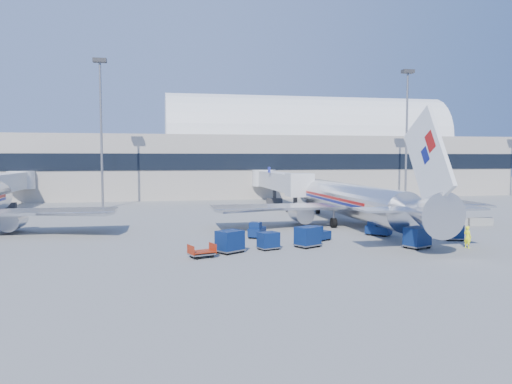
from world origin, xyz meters
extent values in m
plane|color=gray|center=(0.00, 0.00, 0.00)|extent=(260.00, 260.00, 0.00)
cube|color=#B2AA9E|center=(-25.00, 56.00, 6.00)|extent=(170.00, 28.00, 12.00)
cube|color=black|center=(-25.00, 42.05, 7.00)|extent=(170.00, 0.40, 3.00)
cylinder|color=white|center=(20.00, 56.00, 12.00)|extent=(60.00, 18.00, 18.00)
cylinder|color=silver|center=(10.00, 6.00, 2.90)|extent=(3.80, 28.00, 3.80)
sphere|color=silver|center=(10.00, 20.00, 2.90)|extent=(3.72, 3.72, 3.72)
cone|color=silver|center=(10.00, -11.00, 3.30)|extent=(3.80, 6.00, 3.80)
cube|color=#A90D0D|center=(10.00, 7.00, 3.15)|extent=(3.85, 20.16, 0.32)
cube|color=navy|center=(10.00, 7.00, 2.78)|extent=(3.85, 20.16, 0.32)
cube|color=white|center=(10.00, -11.50, 7.70)|extent=(0.35, 7.79, 8.74)
cube|color=silver|center=(10.00, -10.50, 3.50)|extent=(11.00, 3.00, 0.18)
cube|color=silver|center=(10.00, 5.00, 2.30)|extent=(32.00, 5.00, 0.28)
cylinder|color=#B7B7BC|center=(4.50, 6.50, 1.35)|extent=(2.10, 3.80, 2.10)
cylinder|color=#B7B7BC|center=(15.50, 6.50, 1.35)|extent=(2.10, 3.80, 2.10)
cylinder|color=black|center=(10.00, 17.00, 0.45)|extent=(0.40, 0.90, 0.90)
cylinder|color=#B7B7BC|center=(-26.50, 6.50, 1.35)|extent=(2.10, 3.80, 2.10)
cube|color=silver|center=(7.60, 30.00, 4.00)|extent=(2.70, 24.00, 2.70)
cube|color=silver|center=(7.60, 17.80, 4.00)|extent=(3.40, 3.20, 3.20)
cylinder|color=silver|center=(7.60, 41.50, 4.00)|extent=(4.40, 4.40, 3.00)
cube|color=#2D2D30|center=(7.60, 20.00, 1.80)|extent=(0.50, 0.50, 3.00)
cube|color=#2D2D30|center=(7.60, 20.00, 0.45)|extent=(2.60, 1.00, 0.90)
cube|color=#2D2D30|center=(7.60, 33.00, 1.80)|extent=(0.50, 0.50, 3.00)
cube|color=#2D2D30|center=(7.60, 33.00, 0.45)|extent=(2.60, 1.00, 0.90)
cube|color=navy|center=(6.00, 30.00, 5.80)|extent=(0.12, 1.40, 0.90)
cube|color=silver|center=(-34.40, 30.00, 4.00)|extent=(2.70, 24.00, 2.70)
cylinder|color=silver|center=(-34.40, 41.50, 4.00)|extent=(4.40, 4.40, 3.00)
cube|color=#2D2D30|center=(-34.40, 33.00, 1.80)|extent=(0.50, 0.50, 3.00)
cube|color=#2D2D30|center=(-34.40, 33.00, 0.45)|extent=(2.60, 1.00, 0.90)
cylinder|color=slate|center=(-20.00, 30.00, 11.00)|extent=(0.36, 0.36, 22.00)
cube|color=#2D2D30|center=(-20.00, 30.00, 22.30)|extent=(2.00, 1.20, 0.60)
cylinder|color=slate|center=(30.00, 30.00, 11.00)|extent=(0.36, 0.36, 22.00)
cube|color=#2D2D30|center=(30.00, 30.00, 22.30)|extent=(2.00, 1.20, 0.60)
cube|color=#9E9E96|center=(18.00, 2.00, 0.45)|extent=(3.00, 0.55, 0.90)
cube|color=#9E9E96|center=(21.30, 2.00, 0.45)|extent=(3.00, 0.55, 0.90)
cube|color=#9E9E96|center=(24.60, 2.00, 0.45)|extent=(3.00, 0.55, 0.90)
cube|color=#0A1D4C|center=(3.09, -4.49, 0.53)|extent=(2.47, 2.16, 0.73)
cube|color=#0A1D4C|center=(2.69, -4.76, 1.11)|extent=(1.26, 1.29, 0.68)
cylinder|color=black|center=(3.50, -3.70, 0.27)|extent=(0.57, 0.48, 0.54)
cube|color=#0A1D4C|center=(9.90, -2.62, 0.58)|extent=(2.51, 2.60, 0.79)
cube|color=#0A1D4C|center=(9.54, -2.23, 1.21)|extent=(1.41, 1.40, 0.73)
cylinder|color=black|center=(10.81, -2.93, 0.29)|extent=(0.56, 0.59, 0.59)
cube|color=#0A1D4C|center=(-2.25, -1.35, 0.57)|extent=(2.19, 2.68, 0.78)
cube|color=#0A1D4C|center=(-2.50, -1.81, 1.20)|extent=(1.36, 1.32, 0.73)
cylinder|color=black|center=(-2.27, -0.40, 0.29)|extent=(0.48, 0.62, 0.58)
cube|color=#0A1D4C|center=(1.02, -7.45, 1.02)|extent=(2.41, 2.24, 1.56)
cube|color=slate|center=(1.02, -7.45, 0.24)|extent=(2.53, 2.33, 0.11)
cylinder|color=black|center=(1.41, -6.58, 0.21)|extent=(0.46, 0.35, 0.43)
cube|color=#0A1D4C|center=(-2.58, -7.90, 0.85)|extent=(1.94, 1.72, 1.29)
cube|color=slate|center=(-2.58, -7.90, 0.20)|extent=(2.03, 1.80, 0.09)
cylinder|color=black|center=(-2.16, -7.23, 0.18)|extent=(0.38, 0.26, 0.36)
cube|color=#0A1D4C|center=(-6.00, -8.70, 1.05)|extent=(2.51, 2.38, 1.60)
cube|color=slate|center=(-6.00, -8.70, 0.24)|extent=(2.63, 2.49, 0.11)
cylinder|color=black|center=(-5.69, -7.77, 0.22)|extent=(0.47, 0.39, 0.44)
cube|color=#0A1D4C|center=(10.13, -9.77, 1.04)|extent=(2.43, 2.20, 1.59)
cube|color=slate|center=(10.13, -9.77, 0.24)|extent=(2.55, 2.30, 0.11)
cylinder|color=black|center=(10.59, -8.91, 0.22)|extent=(0.47, 0.34, 0.44)
cube|color=#0A1D4C|center=(15.66, -6.57, 0.87)|extent=(1.98, 1.75, 1.33)
cube|color=slate|center=(15.66, -6.57, 0.20)|extent=(2.08, 1.82, 0.09)
cylinder|color=black|center=(16.43, -6.30, 0.18)|extent=(0.39, 0.26, 0.37)
cube|color=slate|center=(-8.42, -10.22, 0.31)|extent=(2.28, 1.89, 0.11)
cube|color=maroon|center=(-8.42, -10.22, 0.49)|extent=(2.29, 1.93, 0.07)
cylinder|color=black|center=(-7.98, -9.56, 0.18)|extent=(0.38, 0.25, 0.36)
imported|color=#EAF91A|center=(14.48, -10.47, 0.96)|extent=(0.63, 0.80, 1.93)
camera|label=1|loc=(-11.72, -48.77, 7.84)|focal=35.00mm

